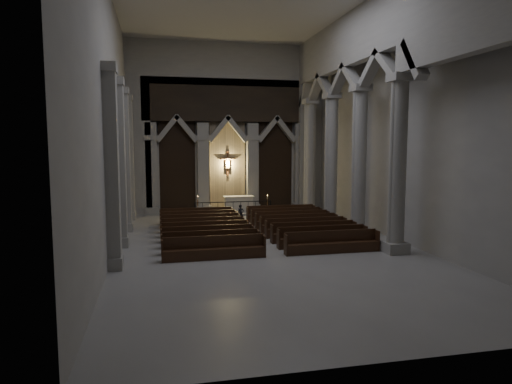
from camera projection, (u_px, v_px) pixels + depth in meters
The scene contains 11 objects.
room at pixel (265, 87), 21.26m from camera, with size 24.00×24.10×12.00m.
sanctuary_wall at pixel (228, 120), 32.57m from camera, with size 14.00×0.77×12.00m.
right_arcade at pixel (362, 88), 23.69m from camera, with size 1.00×24.00×12.00m.
left_pilasters at pixel (123, 164), 23.62m from camera, with size 0.60×13.00×8.03m.
sanctuary_step at pixel (230, 212), 32.37m from camera, with size 8.50×2.60×0.15m, color #9D9A92.
altar at pixel (239, 203), 32.45m from camera, with size 2.13×0.85×1.08m.
altar_rail at pixel (233, 206), 31.07m from camera, with size 5.30×0.09×1.04m.
candle_stand_left at pixel (198, 211), 30.94m from camera, with size 0.24×0.24×1.40m.
candle_stand_right at pixel (267, 209), 31.91m from camera, with size 0.23×0.23×1.36m.
pews at pixel (254, 230), 24.48m from camera, with size 9.87×9.25×1.00m.
worshipper at pixel (241, 214), 28.54m from camera, with size 0.42×0.27×1.15m, color black.
Camera 1 is at (-5.05, -21.07, 5.00)m, focal length 32.00 mm.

